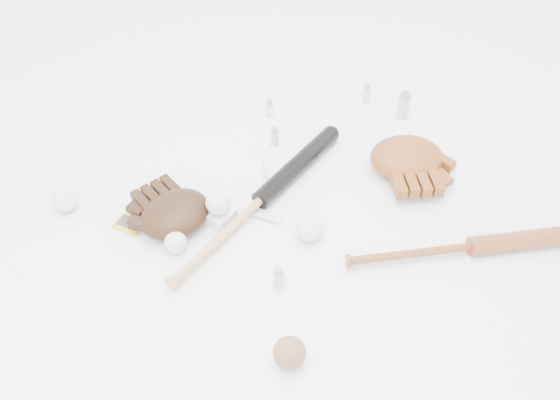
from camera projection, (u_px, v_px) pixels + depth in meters
bat_dark at (261, 199)px, 1.69m from camera, size 0.82×0.29×0.06m
bat_wood at (473, 246)px, 1.56m from camera, size 0.71×0.43×0.06m
glove_dark at (175, 213)px, 1.63m from camera, size 0.27×0.27×0.09m
glove_tan at (407, 157)px, 1.79m from camera, size 0.40×0.40×0.10m
trading_card at (129, 224)px, 1.66m from camera, size 0.10×0.11×0.00m
pedestal at (220, 216)px, 1.65m from camera, size 0.10×0.10×0.04m
baseball_on_pedestal at (218, 203)px, 1.61m from camera, size 0.07×0.07×0.07m
baseball_left at (176, 242)px, 1.57m from camera, size 0.07×0.07×0.07m
baseball_upper at (64, 200)px, 1.68m from camera, size 0.08×0.08×0.08m
baseball_mid at (309, 228)px, 1.60m from camera, size 0.08×0.08×0.08m
baseball_aged at (289, 353)px, 1.32m from camera, size 0.08×0.08×0.08m
syringe_1 at (262, 217)px, 1.67m from camera, size 0.10×0.14×0.02m
syringe_2 at (265, 177)px, 1.79m from camera, size 0.11×0.16×0.02m
syringe_3 at (413, 175)px, 1.80m from camera, size 0.09×0.15×0.02m
vial_0 at (270, 108)px, 2.01m from camera, size 0.03×0.03×0.07m
vial_1 at (366, 94)px, 2.07m from camera, size 0.03×0.03×0.07m
vial_2 at (275, 137)px, 1.89m from camera, size 0.03×0.03×0.07m
vial_3 at (404, 105)px, 1.99m from camera, size 0.04×0.04×0.10m
vial_4 at (278, 277)px, 1.48m from camera, size 0.03×0.03×0.08m
vial_5 at (269, 108)px, 2.01m from camera, size 0.03×0.03×0.07m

